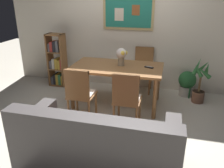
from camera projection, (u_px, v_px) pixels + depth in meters
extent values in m
plane|color=beige|center=(107.00, 119.00, 3.82)|extent=(12.00, 12.00, 0.00)
cube|color=beige|center=(127.00, 26.00, 4.78)|extent=(5.20, 0.10, 2.60)
cube|color=tan|center=(128.00, 12.00, 4.60)|extent=(1.04, 0.02, 0.71)
cube|color=#1E7260|center=(128.00, 12.00, 4.59)|extent=(0.94, 0.01, 0.61)
cube|color=beige|center=(119.00, 14.00, 4.65)|extent=(0.19, 0.00, 0.25)
cube|color=brown|center=(136.00, 10.00, 4.54)|extent=(0.16, 0.00, 0.20)
cube|color=brown|center=(117.00, 67.00, 4.08)|extent=(1.60, 0.91, 0.04)
cylinder|color=brown|center=(72.00, 90.00, 4.04)|extent=(0.07, 0.07, 0.70)
cylinder|color=brown|center=(155.00, 99.00, 3.71)|extent=(0.07, 0.07, 0.70)
cylinder|color=brown|center=(87.00, 76.00, 4.72)|extent=(0.07, 0.07, 0.70)
cylinder|color=brown|center=(158.00, 83.00, 4.39)|extent=(0.07, 0.07, 0.70)
cube|color=brown|center=(82.00, 95.00, 3.64)|extent=(0.40, 0.40, 0.03)
cube|color=beige|center=(82.00, 93.00, 3.63)|extent=(0.36, 0.36, 0.03)
cylinder|color=brown|center=(69.00, 111.00, 3.61)|extent=(0.04, 0.04, 0.42)
cylinder|color=brown|center=(89.00, 114.00, 3.54)|extent=(0.04, 0.04, 0.42)
cylinder|color=brown|center=(77.00, 102.00, 3.92)|extent=(0.04, 0.04, 0.42)
cylinder|color=brown|center=(96.00, 104.00, 3.84)|extent=(0.04, 0.04, 0.42)
cube|color=brown|center=(77.00, 85.00, 3.39)|extent=(0.38, 0.04, 0.46)
cube|color=brown|center=(76.00, 72.00, 3.32)|extent=(0.38, 0.05, 0.06)
cube|color=brown|center=(127.00, 100.00, 3.47)|extent=(0.40, 0.40, 0.03)
cube|color=beige|center=(127.00, 99.00, 3.46)|extent=(0.36, 0.36, 0.03)
cylinder|color=brown|center=(114.00, 117.00, 3.44)|extent=(0.04, 0.04, 0.42)
cylinder|color=brown|center=(136.00, 120.00, 3.36)|extent=(0.04, 0.04, 0.42)
cylinder|color=brown|center=(119.00, 107.00, 3.75)|extent=(0.04, 0.04, 0.42)
cylinder|color=brown|center=(140.00, 110.00, 3.67)|extent=(0.04, 0.04, 0.42)
cube|color=brown|center=(125.00, 90.00, 3.22)|extent=(0.38, 0.04, 0.46)
cube|color=brown|center=(126.00, 77.00, 3.15)|extent=(0.38, 0.05, 0.06)
cube|color=brown|center=(143.00, 71.00, 4.75)|extent=(0.40, 0.40, 0.03)
cube|color=beige|center=(143.00, 70.00, 4.74)|extent=(0.36, 0.36, 0.03)
cylinder|color=brown|center=(151.00, 80.00, 4.94)|extent=(0.04, 0.04, 0.42)
cylinder|color=brown|center=(135.00, 78.00, 5.02)|extent=(0.04, 0.04, 0.42)
cylinder|color=brown|center=(149.00, 85.00, 4.64)|extent=(0.04, 0.04, 0.42)
cylinder|color=brown|center=(133.00, 84.00, 4.72)|extent=(0.04, 0.04, 0.42)
cube|color=brown|center=(144.00, 58.00, 4.82)|extent=(0.38, 0.04, 0.46)
cube|color=brown|center=(145.00, 48.00, 4.75)|extent=(0.38, 0.05, 0.06)
cube|color=#514C4C|center=(99.00, 152.00, 2.71)|extent=(1.80, 0.84, 0.40)
cube|color=#514C4C|center=(89.00, 137.00, 2.27)|extent=(1.80, 0.20, 0.44)
cube|color=#514C4C|center=(35.00, 120.00, 2.79)|extent=(0.18, 0.80, 0.22)
cube|color=#514C4C|center=(173.00, 140.00, 2.41)|extent=(0.18, 0.80, 0.22)
cube|color=#B78C33|center=(55.00, 128.00, 2.52)|extent=(0.32, 0.16, 0.33)
cube|color=maroon|center=(94.00, 134.00, 2.42)|extent=(0.32, 0.16, 0.33)
cube|color=brown|center=(50.00, 60.00, 5.08)|extent=(0.03, 0.28, 1.15)
cube|color=brown|center=(64.00, 61.00, 5.01)|extent=(0.03, 0.28, 1.15)
cube|color=brown|center=(59.00, 84.00, 5.25)|extent=(0.36, 0.28, 0.03)
cube|color=brown|center=(55.00, 34.00, 4.84)|extent=(0.36, 0.28, 0.03)
cube|color=brown|center=(58.00, 68.00, 5.11)|extent=(0.30, 0.28, 0.02)
cube|color=brown|center=(56.00, 52.00, 4.97)|extent=(0.30, 0.28, 0.02)
cube|color=#595960|center=(54.00, 79.00, 5.24)|extent=(0.05, 0.22, 0.17)
cube|color=black|center=(56.00, 78.00, 5.21)|extent=(0.05, 0.22, 0.23)
cube|color=gold|center=(59.00, 78.00, 5.20)|extent=(0.06, 0.22, 0.24)
cube|color=#337247|center=(61.00, 79.00, 5.19)|extent=(0.05, 0.22, 0.23)
cube|color=gold|center=(64.00, 79.00, 5.18)|extent=(0.06, 0.22, 0.20)
cube|color=#595960|center=(53.00, 64.00, 5.10)|extent=(0.05, 0.22, 0.18)
cube|color=beige|center=(55.00, 63.00, 5.08)|extent=(0.06, 0.22, 0.22)
cube|color=gold|center=(58.00, 63.00, 5.07)|extent=(0.06, 0.22, 0.22)
cube|color=gold|center=(61.00, 64.00, 5.05)|extent=(0.05, 0.22, 0.20)
cube|color=#B2332D|center=(63.00, 63.00, 5.04)|extent=(0.05, 0.22, 0.23)
cube|color=#595960|center=(51.00, 47.00, 4.96)|extent=(0.04, 0.22, 0.17)
cube|color=#B2332D|center=(53.00, 46.00, 4.94)|extent=(0.06, 0.22, 0.21)
cube|color=black|center=(56.00, 46.00, 4.93)|extent=(0.06, 0.22, 0.22)
cube|color=#595960|center=(59.00, 46.00, 4.91)|extent=(0.06, 0.22, 0.24)
cylinder|color=#B2ADA3|center=(186.00, 91.00, 4.67)|extent=(0.28, 0.28, 0.20)
cylinder|color=#332319|center=(186.00, 87.00, 4.64)|extent=(0.25, 0.25, 0.02)
sphere|color=#235B2D|center=(187.00, 80.00, 4.59)|extent=(0.34, 0.34, 0.34)
cylinder|color=#235B2D|center=(189.00, 93.00, 4.52)|extent=(0.03, 0.03, 0.26)
cylinder|color=#235B2D|center=(192.00, 89.00, 4.72)|extent=(0.03, 0.03, 0.26)
cylinder|color=brown|center=(198.00, 97.00, 4.38)|extent=(0.22, 0.22, 0.22)
cylinder|color=#332319|center=(199.00, 92.00, 4.34)|extent=(0.20, 0.20, 0.02)
cylinder|color=brown|center=(200.00, 83.00, 4.27)|extent=(0.04, 0.04, 0.33)
cone|color=#2D6B33|center=(207.00, 69.00, 4.15)|extent=(0.08, 0.21, 0.28)
cone|color=#2D6B33|center=(203.00, 67.00, 4.26)|extent=(0.26, 0.14, 0.29)
cone|color=#2D6B33|center=(197.00, 66.00, 4.24)|extent=(0.21, 0.23, 0.32)
cone|color=#2D6B33|center=(198.00, 71.00, 4.13)|extent=(0.21, 0.21, 0.24)
cone|color=#2D6B33|center=(204.00, 72.00, 4.05)|extent=(0.29, 0.11, 0.25)
cylinder|color=tan|center=(121.00, 61.00, 4.08)|extent=(0.11, 0.11, 0.15)
sphere|color=silver|center=(121.00, 53.00, 4.03)|extent=(0.18, 0.18, 0.18)
sphere|color=#EACC4C|center=(120.00, 52.00, 4.09)|extent=(0.06, 0.06, 0.06)
sphere|color=#EACC4C|center=(123.00, 53.00, 3.96)|extent=(0.08, 0.08, 0.08)
sphere|color=#EACC4C|center=(125.00, 53.00, 4.03)|extent=(0.08, 0.08, 0.08)
cube|color=black|center=(149.00, 67.00, 3.98)|extent=(0.16, 0.09, 0.02)
cube|color=gray|center=(149.00, 67.00, 3.97)|extent=(0.10, 0.06, 0.00)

